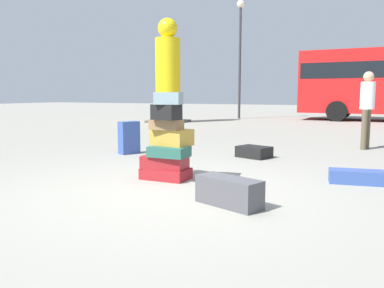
% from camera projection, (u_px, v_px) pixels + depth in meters
% --- Properties ---
extents(ground_plane, '(80.00, 80.00, 0.00)m').
position_uv_depth(ground_plane, '(169.00, 190.00, 4.93)').
color(ground_plane, gray).
extents(suitcase_tower, '(0.69, 0.59, 1.23)m').
position_uv_depth(suitcase_tower, '(168.00, 146.00, 5.51)').
color(suitcase_tower, maroon).
rests_on(suitcase_tower, ground).
extents(suitcase_navy_left_side, '(0.36, 0.45, 0.66)m').
position_uv_depth(suitcase_navy_left_side, '(129.00, 138.00, 7.92)').
color(suitcase_navy_left_side, '#334F99').
rests_on(suitcase_navy_left_side, ground).
extents(suitcase_charcoal_foreground_far, '(0.80, 0.54, 0.31)m').
position_uv_depth(suitcase_charcoal_foreground_far, '(229.00, 192.00, 4.24)').
color(suitcase_charcoal_foreground_far, '#4C4C51').
rests_on(suitcase_charcoal_foreground_far, ground).
extents(suitcase_navy_behind_tower, '(0.75, 0.40, 0.18)m').
position_uv_depth(suitcase_navy_behind_tower, '(357.00, 177.00, 5.29)').
color(suitcase_navy_behind_tower, '#334F99').
rests_on(suitcase_navy_behind_tower, ground).
extents(suitcase_black_right_side, '(0.70, 0.61, 0.21)m').
position_uv_depth(suitcase_black_right_side, '(254.00, 152.00, 7.47)').
color(suitcase_black_right_side, black).
rests_on(suitcase_black_right_side, ground).
extents(person_bearded_onlooker, '(0.30, 0.33, 1.69)m').
position_uv_depth(person_bearded_onlooker, '(367.00, 103.00, 8.48)').
color(person_bearded_onlooker, brown).
rests_on(person_bearded_onlooker, ground).
extents(yellow_dummy_statue, '(1.48, 1.48, 4.34)m').
position_uv_depth(yellow_dummy_statue, '(168.00, 77.00, 16.51)').
color(yellow_dummy_statue, yellow).
rests_on(yellow_dummy_statue, ground).
extents(lamp_post, '(0.36, 0.36, 5.65)m').
position_uv_depth(lamp_post, '(240.00, 41.00, 18.88)').
color(lamp_post, '#333338').
rests_on(lamp_post, ground).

